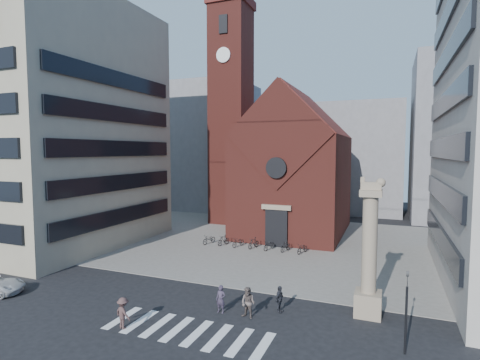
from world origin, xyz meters
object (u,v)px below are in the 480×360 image
object	(u,v)px
pedestrian_0	(221,299)
scooter_0	(209,239)
lion_column	(369,261)
traffic_light	(406,310)
pedestrian_1	(248,303)
pedestrian_2	(279,299)

from	to	relation	value
pedestrian_0	scooter_0	distance (m)	17.60
lion_column	traffic_light	world-z (taller)	lion_column
lion_column	pedestrian_0	world-z (taller)	lion_column
lion_column	traffic_light	size ratio (longest dim) A/B	2.02
traffic_light	pedestrian_0	size ratio (longest dim) A/B	2.45
pedestrian_0	pedestrian_1	xyz separation A→B (m)	(1.89, -0.09, 0.08)
lion_column	pedestrian_2	size ratio (longest dim) A/B	5.11
pedestrian_1	pedestrian_2	distance (m)	2.19
pedestrian_1	scooter_0	bearing A→B (deg)	136.25
lion_column	pedestrian_1	distance (m)	7.91
pedestrian_2	scooter_0	xyz separation A→B (m)	(-11.97, 13.94, -0.30)
lion_column	pedestrian_0	distance (m)	9.58
pedestrian_0	pedestrian_1	world-z (taller)	pedestrian_1
pedestrian_2	scooter_0	distance (m)	18.38
pedestrian_1	scooter_0	size ratio (longest dim) A/B	1.01
traffic_light	pedestrian_1	size ratio (longest dim) A/B	2.23
lion_column	pedestrian_1	xyz separation A→B (m)	(-6.82, -3.15, -2.49)
traffic_light	pedestrian_2	xyz separation A→B (m)	(-7.25, 2.39, -1.44)
pedestrian_0	scooter_0	xyz separation A→B (m)	(-8.53, 15.39, -0.33)
traffic_light	pedestrian_2	distance (m)	7.77
traffic_light	pedestrian_2	bearing A→B (deg)	161.77
lion_column	pedestrian_2	world-z (taller)	lion_column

